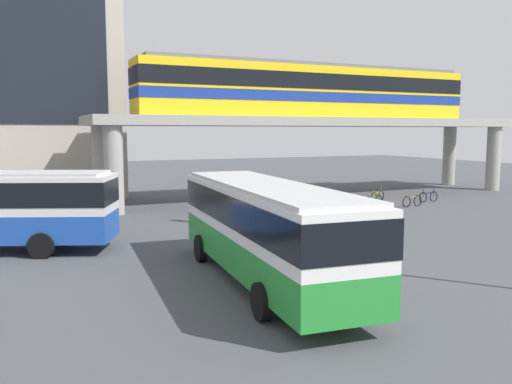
{
  "coord_description": "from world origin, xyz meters",
  "views": [
    {
      "loc": [
        -8.13,
        -16.15,
        4.86
      ],
      "look_at": [
        1.54,
        4.76,
        2.2
      ],
      "focal_mm": 37.33,
      "sensor_mm": 36.0,
      "label": 1
    }
  ],
  "objects_px": {
    "bicycle_blue": "(248,210)",
    "bicycle_orange": "(378,196)",
    "bicycle_green": "(373,201)",
    "bus_main": "(265,222)",
    "bicycle_silver": "(236,205)",
    "bicycle_brown": "(412,201)",
    "train": "(312,91)",
    "pedestrian_at_kerb": "(196,208)",
    "bicycle_black": "(428,197)"
  },
  "relations": [
    {
      "from": "bus_main",
      "to": "bicycle_silver",
      "type": "distance_m",
      "value": 15.6
    },
    {
      "from": "bus_main",
      "to": "train",
      "type": "bearing_deg",
      "value": 55.71
    },
    {
      "from": "pedestrian_at_kerb",
      "to": "bus_main",
      "type": "bearing_deg",
      "value": -97.84
    },
    {
      "from": "pedestrian_at_kerb",
      "to": "bicycle_brown",
      "type": "bearing_deg",
      "value": -0.75
    },
    {
      "from": "bicycle_green",
      "to": "train",
      "type": "bearing_deg",
      "value": 99.04
    },
    {
      "from": "bicycle_blue",
      "to": "bicycle_green",
      "type": "height_order",
      "value": "same"
    },
    {
      "from": "bus_main",
      "to": "bicycle_silver",
      "type": "bearing_deg",
      "value": 70.79
    },
    {
      "from": "train",
      "to": "bicycle_silver",
      "type": "xyz_separation_m",
      "value": [
        -7.74,
        -4.19,
        -7.39
      ]
    },
    {
      "from": "bicycle_black",
      "to": "pedestrian_at_kerb",
      "type": "height_order",
      "value": "pedestrian_at_kerb"
    },
    {
      "from": "bicycle_brown",
      "to": "bicycle_green",
      "type": "relative_size",
      "value": 1.01
    },
    {
      "from": "bicycle_blue",
      "to": "pedestrian_at_kerb",
      "type": "xyz_separation_m",
      "value": [
        -3.26,
        -0.57,
        0.43
      ]
    },
    {
      "from": "bicycle_black",
      "to": "bicycle_silver",
      "type": "distance_m",
      "value": 13.7
    },
    {
      "from": "bicycle_blue",
      "to": "bicycle_orange",
      "type": "bearing_deg",
      "value": 11.17
    },
    {
      "from": "bicycle_orange",
      "to": "bicycle_silver",
      "type": "bearing_deg",
      "value": 179.24
    },
    {
      "from": "train",
      "to": "pedestrian_at_kerb",
      "type": "distance_m",
      "value": 14.95
    },
    {
      "from": "bicycle_green",
      "to": "bicycle_black",
      "type": "xyz_separation_m",
      "value": [
        4.87,
        0.3,
        0.0
      ]
    },
    {
      "from": "bicycle_brown",
      "to": "bicycle_silver",
      "type": "height_order",
      "value": "same"
    },
    {
      "from": "bicycle_brown",
      "to": "bicycle_silver",
      "type": "xyz_separation_m",
      "value": [
        -11.04,
        3.02,
        0.0
      ]
    },
    {
      "from": "bus_main",
      "to": "bicycle_orange",
      "type": "height_order",
      "value": "bus_main"
    },
    {
      "from": "bicycle_blue",
      "to": "bicycle_black",
      "type": "distance_m",
      "value": 13.83
    },
    {
      "from": "pedestrian_at_kerb",
      "to": "bicycle_blue",
      "type": "bearing_deg",
      "value": 9.87
    },
    {
      "from": "bus_main",
      "to": "bicycle_black",
      "type": "height_order",
      "value": "bus_main"
    },
    {
      "from": "pedestrian_at_kerb",
      "to": "bicycle_black",
      "type": "bearing_deg",
      "value": 3.74
    },
    {
      "from": "bicycle_brown",
      "to": "bicycle_blue",
      "type": "xyz_separation_m",
      "value": [
        -11.26,
        0.76,
        0.0
      ]
    },
    {
      "from": "bicycle_orange",
      "to": "pedestrian_at_kerb",
      "type": "distance_m",
      "value": 14.25
    },
    {
      "from": "bicycle_silver",
      "to": "bicycle_brown",
      "type": "bearing_deg",
      "value": -15.28
    },
    {
      "from": "bicycle_silver",
      "to": "pedestrian_at_kerb",
      "type": "bearing_deg",
      "value": -140.9
    },
    {
      "from": "bicycle_green",
      "to": "bicycle_silver",
      "type": "xyz_separation_m",
      "value": [
        -8.73,
        2.01,
        0.0
      ]
    },
    {
      "from": "bicycle_brown",
      "to": "bicycle_blue",
      "type": "relative_size",
      "value": 1.0
    },
    {
      "from": "train",
      "to": "bicycle_black",
      "type": "xyz_separation_m",
      "value": [
        5.85,
        -5.9,
        -7.39
      ]
    },
    {
      "from": "bicycle_orange",
      "to": "bicycle_green",
      "type": "bearing_deg",
      "value": -133.61
    },
    {
      "from": "bicycle_orange",
      "to": "bicycle_green",
      "type": "height_order",
      "value": "same"
    },
    {
      "from": "bicycle_blue",
      "to": "bicycle_silver",
      "type": "distance_m",
      "value": 2.27
    },
    {
      "from": "bicycle_brown",
      "to": "bicycle_black",
      "type": "relative_size",
      "value": 1.0
    },
    {
      "from": "bus_main",
      "to": "bicycle_silver",
      "type": "relative_size",
      "value": 6.43
    },
    {
      "from": "bicycle_silver",
      "to": "bicycle_black",
      "type": "bearing_deg",
      "value": -7.16
    },
    {
      "from": "bicycle_blue",
      "to": "bicycle_silver",
      "type": "bearing_deg",
      "value": 84.44
    },
    {
      "from": "bicycle_brown",
      "to": "bicycle_orange",
      "type": "relative_size",
      "value": 1.08
    },
    {
      "from": "bicycle_blue",
      "to": "bicycle_orange",
      "type": "relative_size",
      "value": 1.08
    },
    {
      "from": "bus_main",
      "to": "pedestrian_at_kerb",
      "type": "distance_m",
      "value": 12.0
    },
    {
      "from": "bicycle_blue",
      "to": "bicycle_silver",
      "type": "height_order",
      "value": "same"
    },
    {
      "from": "bicycle_blue",
      "to": "bicycle_orange",
      "type": "height_order",
      "value": "same"
    },
    {
      "from": "bus_main",
      "to": "bicycle_green",
      "type": "height_order",
      "value": "bus_main"
    },
    {
      "from": "bicycle_orange",
      "to": "bicycle_blue",
      "type": "bearing_deg",
      "value": -168.83
    },
    {
      "from": "bicycle_green",
      "to": "bicycle_silver",
      "type": "relative_size",
      "value": 1.01
    },
    {
      "from": "train",
      "to": "bicycle_green",
      "type": "relative_size",
      "value": 14.65
    },
    {
      "from": "train",
      "to": "pedestrian_at_kerb",
      "type": "xyz_separation_m",
      "value": [
        -11.22,
        -7.02,
        -6.96
      ]
    },
    {
      "from": "bicycle_orange",
      "to": "bus_main",
      "type": "bearing_deg",
      "value": -137.1
    },
    {
      "from": "bus_main",
      "to": "bicycle_blue",
      "type": "distance_m",
      "value": 13.42
    },
    {
      "from": "bicycle_green",
      "to": "bicycle_orange",
      "type": "bearing_deg",
      "value": 46.39
    }
  ]
}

